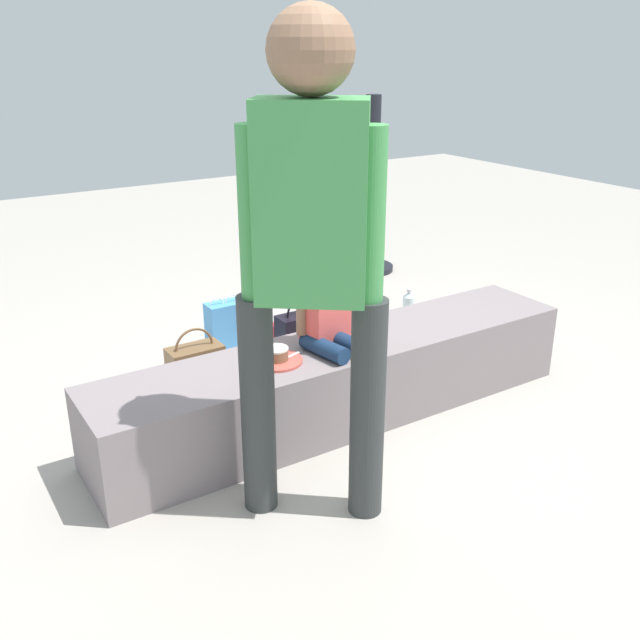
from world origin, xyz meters
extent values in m
plane|color=#ADA49A|center=(0.00, 0.00, 0.00)|extent=(12.00, 12.00, 0.00)
cube|color=gray|center=(0.00, 0.00, 0.19)|extent=(2.33, 0.44, 0.37)
cylinder|color=navy|center=(-0.15, -0.07, 0.41)|extent=(0.12, 0.26, 0.08)
cylinder|color=navy|center=(-0.03, -0.09, 0.41)|extent=(0.12, 0.26, 0.08)
cube|color=#E7534E|center=(-0.07, 0.03, 0.55)|extent=(0.23, 0.17, 0.28)
sphere|color=#8C664C|center=(-0.07, 0.03, 0.78)|extent=(0.16, 0.16, 0.16)
cylinder|color=#8C664C|center=(-0.18, 0.05, 0.55)|extent=(0.05, 0.05, 0.21)
cylinder|color=#8C664C|center=(0.04, 0.01, 0.55)|extent=(0.05, 0.05, 0.21)
cylinder|color=#303434|center=(-0.32, -0.62, 0.42)|extent=(0.12, 0.12, 0.83)
cylinder|color=#303434|center=(-0.63, -0.39, 0.42)|extent=(0.12, 0.12, 0.83)
cube|color=#44974D|center=(-0.48, -0.51, 1.15)|extent=(0.41, 0.38, 0.64)
sphere|color=#8C664C|center=(-0.48, -0.51, 1.61)|extent=(0.27, 0.27, 0.27)
cylinder|color=#44974D|center=(-0.33, -0.62, 1.09)|extent=(0.10, 0.10, 0.60)
cylinder|color=#44974D|center=(-0.63, -0.39, 1.09)|extent=(0.10, 0.10, 0.60)
cylinder|color=#E0594C|center=(-0.35, -0.01, 0.38)|extent=(0.22, 0.22, 0.01)
cylinder|color=brown|center=(-0.35, -0.01, 0.41)|extent=(0.10, 0.10, 0.05)
cylinder|color=silver|center=(-0.35, -0.01, 0.43)|extent=(0.10, 0.10, 0.01)
cube|color=silver|center=(-0.29, -0.02, 0.39)|extent=(0.11, 0.04, 0.00)
cube|color=#4C99E0|center=(-0.11, 1.02, 0.14)|extent=(0.21, 0.12, 0.27)
torus|color=white|center=(-0.15, 1.02, 0.27)|extent=(0.08, 0.01, 0.08)
torus|color=white|center=(-0.06, 1.02, 0.27)|extent=(0.08, 0.01, 0.08)
cylinder|color=black|center=(1.45, 1.76, 0.02)|extent=(0.36, 0.36, 0.04)
cylinder|color=black|center=(1.45, 1.76, 0.66)|extent=(0.11, 0.11, 1.25)
cylinder|color=silver|center=(0.99, 0.73, 0.09)|extent=(0.07, 0.07, 0.18)
cone|color=silver|center=(0.99, 0.73, 0.20)|extent=(0.06, 0.06, 0.03)
cylinder|color=white|center=(0.99, 0.73, 0.22)|extent=(0.03, 0.03, 0.02)
cylinder|color=silver|center=(0.52, 1.13, 0.09)|extent=(0.06, 0.06, 0.18)
cone|color=silver|center=(0.52, 1.13, 0.19)|extent=(0.06, 0.06, 0.03)
cylinder|color=white|center=(0.52, 1.13, 0.22)|extent=(0.03, 0.03, 0.02)
cylinder|color=red|center=(0.16, 0.95, 0.05)|extent=(0.08, 0.08, 0.11)
cube|color=black|center=(0.22, 0.68, 0.13)|extent=(0.34, 0.13, 0.25)
torus|color=black|center=(0.22, 0.68, 0.25)|extent=(0.25, 0.01, 0.25)
cube|color=brown|center=(-0.47, 0.60, 0.12)|extent=(0.27, 0.14, 0.24)
torus|color=brown|center=(-0.47, 0.60, 0.24)|extent=(0.20, 0.01, 0.20)
camera|label=1|loc=(-1.64, -2.38, 1.63)|focal=39.54mm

